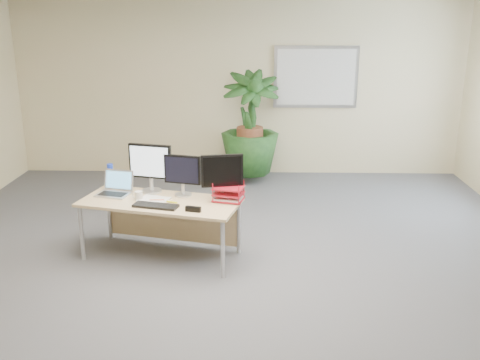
{
  "coord_description": "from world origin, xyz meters",
  "views": [
    {
      "loc": [
        0.26,
        -4.43,
        2.46
      ],
      "look_at": [
        0.13,
        0.35,
        0.99
      ],
      "focal_mm": 40.0,
      "sensor_mm": 36.0,
      "label": 1
    }
  ],
  "objects_px": {
    "desk": "(164,209)",
    "laptop": "(115,188)",
    "monitor_right": "(182,173)",
    "floor_plant": "(250,134)",
    "monitor_left": "(150,165)"
  },
  "relations": [
    {
      "from": "floor_plant",
      "to": "monitor_left",
      "type": "bearing_deg",
      "value": -113.34
    },
    {
      "from": "floor_plant",
      "to": "monitor_left",
      "type": "xyz_separation_m",
      "value": [
        -1.04,
        -2.41,
        0.18
      ]
    },
    {
      "from": "monitor_left",
      "to": "monitor_right",
      "type": "relative_size",
      "value": 1.2
    },
    {
      "from": "monitor_left",
      "to": "laptop",
      "type": "bearing_deg",
      "value": -169.89
    },
    {
      "from": "laptop",
      "to": "floor_plant",
      "type": "bearing_deg",
      "value": 60.27
    },
    {
      "from": "desk",
      "to": "laptop",
      "type": "xyz_separation_m",
      "value": [
        -0.53,
        0.13,
        0.19
      ]
    },
    {
      "from": "floor_plant",
      "to": "desk",
      "type": "bearing_deg",
      "value": -108.69
    },
    {
      "from": "desk",
      "to": "floor_plant",
      "type": "xyz_separation_m",
      "value": [
        0.88,
        2.61,
        0.25
      ]
    },
    {
      "from": "floor_plant",
      "to": "monitor_right",
      "type": "height_order",
      "value": "floor_plant"
    },
    {
      "from": "monitor_right",
      "to": "floor_plant",
      "type": "bearing_deg",
      "value": 74.88
    },
    {
      "from": "floor_plant",
      "to": "monitor_right",
      "type": "relative_size",
      "value": 3.4
    },
    {
      "from": "floor_plant",
      "to": "monitor_left",
      "type": "height_order",
      "value": "floor_plant"
    },
    {
      "from": "laptop",
      "to": "monitor_right",
      "type": "bearing_deg",
      "value": -3.58
    },
    {
      "from": "laptop",
      "to": "monitor_left",
      "type": "bearing_deg",
      "value": 10.11
    },
    {
      "from": "desk",
      "to": "laptop",
      "type": "distance_m",
      "value": 0.58
    }
  ]
}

